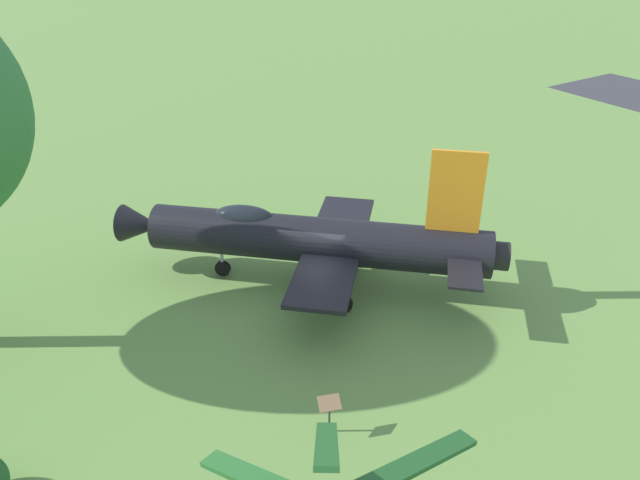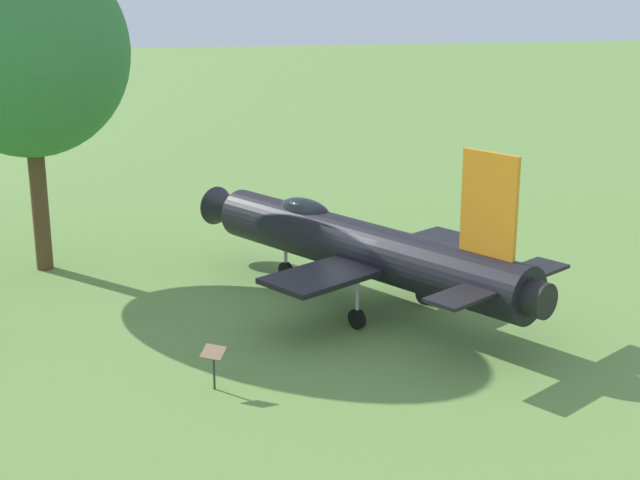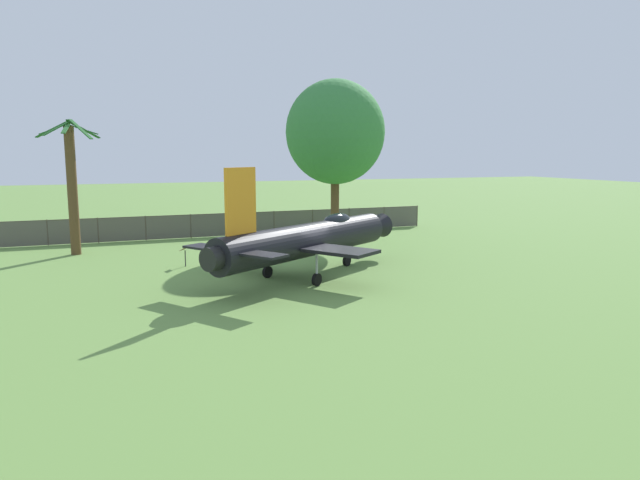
# 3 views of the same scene
# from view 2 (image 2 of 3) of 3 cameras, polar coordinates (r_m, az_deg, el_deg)

# --- Properties ---
(ground_plane) EXTENTS (200.00, 200.00, 0.00)m
(ground_plane) POSITION_cam_2_polar(r_m,az_deg,el_deg) (30.02, 2.61, -3.99)
(ground_plane) COLOR #668E42
(display_jet) EXTENTS (10.07, 12.93, 5.61)m
(display_jet) POSITION_cam_2_polar(r_m,az_deg,el_deg) (29.65, 2.15, -0.29)
(display_jet) COLOR black
(display_jet) RESTS_ON ground_plane
(shade_tree) EXTENTS (6.85, 6.77, 11.20)m
(shade_tree) POSITION_cam_2_polar(r_m,az_deg,el_deg) (33.54, -17.32, 10.81)
(shade_tree) COLOR brown
(shade_tree) RESTS_ON ground_plane
(info_plaque) EXTENTS (0.72, 0.66, 1.14)m
(info_plaque) POSITION_cam_2_polar(r_m,az_deg,el_deg) (24.13, -6.46, -7.12)
(info_plaque) COLOR #333333
(info_plaque) RESTS_ON ground_plane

